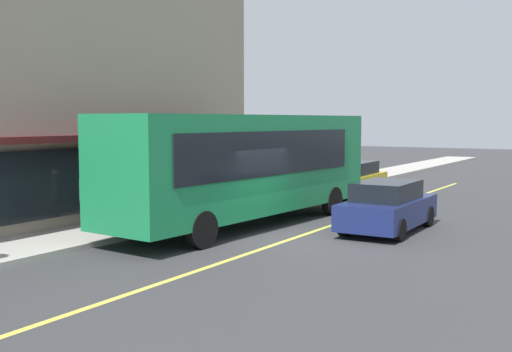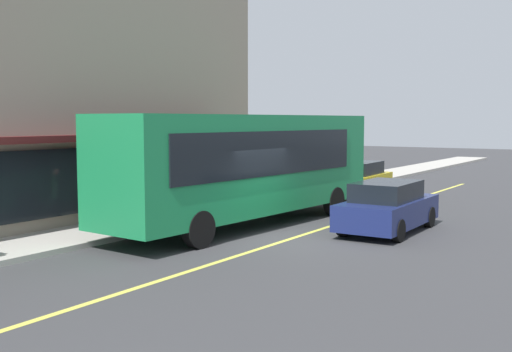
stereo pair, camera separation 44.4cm
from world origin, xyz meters
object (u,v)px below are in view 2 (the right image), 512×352
Objects in this scene: pedestrian_by_curb at (309,165)px; pedestrian_at_corner at (85,194)px; car_navy at (388,207)px; car_yellow at (358,180)px; bus at (248,163)px.

pedestrian_at_corner is (-12.48, 0.73, -0.11)m from pedestrian_by_curb.
car_navy is 8.65m from car_yellow.
bus is 9.18m from pedestrian_by_curb.
pedestrian_by_curb is at bearing 16.42° from bus.
bus is 6.09× the size of pedestrian_by_curb.
pedestrian_at_corner is at bearing 138.17° from bus.
bus is at bearing -178.77° from car_yellow.
pedestrian_by_curb is (7.39, 6.71, 0.53)m from car_navy.
car_navy is 9.99m from pedestrian_by_curb.
bus is 2.56× the size of car_yellow.
pedestrian_by_curb reaches higher than car_yellow.
bus is 6.65× the size of pedestrian_at_corner.
pedestrian_by_curb is at bearing 42.23° from car_navy.
car_navy is at bearing -150.12° from car_yellow.
car_yellow is (8.89, 0.19, -1.24)m from bus.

